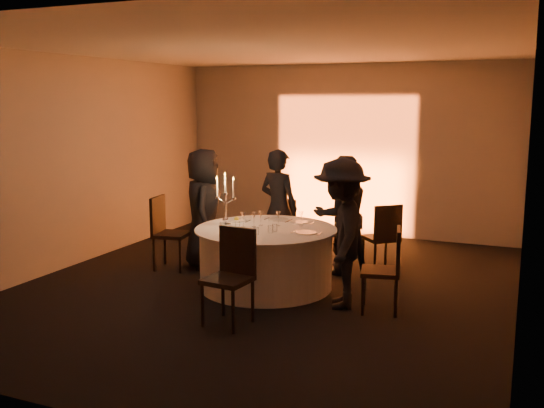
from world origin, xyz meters
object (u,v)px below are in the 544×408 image
at_px(guest_left, 204,209).
at_px(guest_right, 341,233).
at_px(banquet_table, 266,258).
at_px(chair_left, 166,228).
at_px(chair_front, 232,270).
at_px(guest_back_right, 342,215).
at_px(coffee_cup, 222,225).
at_px(candelabra, 225,207).
at_px(chair_back_left, 288,223).
at_px(chair_back_right, 384,234).
at_px(chair_right, 388,265).
at_px(guest_back_left, 279,207).

relative_size(guest_left, guest_right, 0.98).
relative_size(banquet_table, chair_left, 1.74).
bearing_deg(chair_left, chair_front, -139.92).
height_order(chair_left, guest_back_right, guest_back_right).
height_order(banquet_table, chair_left, chair_left).
xyz_separation_m(coffee_cup, candelabra, (-0.00, 0.09, 0.21)).
distance_m(chair_left, chair_back_left, 1.88).
distance_m(chair_front, candelabra, 1.50).
relative_size(chair_back_left, guest_back_right, 0.56).
height_order(chair_back_left, guest_back_right, guest_back_right).
height_order(chair_front, guest_right, guest_right).
relative_size(chair_left, chair_back_right, 1.08).
xyz_separation_m(chair_left, candelabra, (1.10, -0.30, 0.43)).
bearing_deg(guest_left, chair_back_right, -97.12).
bearing_deg(candelabra, guest_back_right, 39.56).
distance_m(chair_back_right, guest_right, 1.65).
distance_m(banquet_table, chair_back_left, 1.61).
height_order(chair_back_left, chair_right, chair_right).
height_order(chair_back_right, chair_right, chair_right).
relative_size(chair_back_right, chair_front, 0.94).
bearing_deg(chair_back_right, coffee_cup, -2.58).
bearing_deg(guest_back_left, chair_back_left, -70.10).
xyz_separation_m(chair_back_left, coffee_cup, (-0.23, -1.71, 0.29)).
relative_size(chair_left, guest_back_right, 0.63).
height_order(guest_back_left, coffee_cup, guest_back_left).
bearing_deg(chair_back_left, banquet_table, 111.93).
relative_size(chair_back_right, guest_left, 0.57).
relative_size(chair_right, guest_back_right, 0.59).
bearing_deg(chair_back_right, banquet_table, 5.07).
distance_m(chair_back_left, guest_left, 1.40).
bearing_deg(guest_back_right, guest_right, 70.72).
xyz_separation_m(chair_left, guest_back_right, (2.36, 0.74, 0.23)).
xyz_separation_m(guest_left, guest_back_left, (0.93, 0.54, -0.01)).
relative_size(chair_back_right, chair_right, 1.00).
bearing_deg(chair_back_left, candelabra, 92.33).
bearing_deg(guest_right, banquet_table, -124.00).
bearing_deg(guest_back_right, coffee_cup, 6.65).
distance_m(guest_back_left, guest_right, 1.95).
xyz_separation_m(chair_right, guest_left, (-2.83, 0.85, 0.31)).
height_order(chair_back_right, guest_left, guest_left).
xyz_separation_m(chair_right, chair_front, (-1.46, -0.98, 0.04)).
relative_size(chair_left, coffee_cup, 9.40).
bearing_deg(chair_front, coffee_cup, 128.29).
height_order(guest_back_left, candelabra, guest_back_left).
distance_m(chair_back_left, guest_back_left, 0.60).
relative_size(guest_back_right, guest_right, 0.94).
bearing_deg(chair_right, chair_left, -111.63).
relative_size(chair_front, guest_right, 0.59).
relative_size(chair_right, guest_back_left, 0.57).
distance_m(guest_left, guest_back_right, 1.96).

